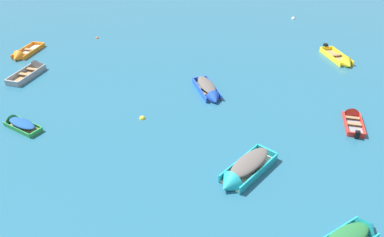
% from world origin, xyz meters
% --- Properties ---
extents(rowboat_turquoise_far_left, '(4.43, 3.67, 1.33)m').
position_xyz_m(rowboat_turquoise_far_left, '(1.45, 18.72, 0.40)').
color(rowboat_turquoise_far_left, beige).
rests_on(rowboat_turquoise_far_left, ground_plane).
extents(rowboat_blue_far_back, '(1.55, 4.20, 1.18)m').
position_xyz_m(rowboat_blue_far_back, '(2.14, 28.33, 0.35)').
color(rowboat_blue_far_back, '#4C4C51').
rests_on(rowboat_blue_far_back, ground_plane).
extents(rowboat_red_midfield_left, '(2.38, 3.34, 1.05)m').
position_xyz_m(rowboat_red_midfield_left, '(11.06, 22.59, 0.16)').
color(rowboat_red_midfield_left, gray).
rests_on(rowboat_red_midfield_left, ground_plane).
extents(rowboat_grey_distant_center, '(3.20, 4.29, 1.27)m').
position_xyz_m(rowboat_grey_distant_center, '(-11.91, 35.93, 0.22)').
color(rowboat_grey_distant_center, '#99754C').
rests_on(rowboat_grey_distant_center, ground_plane).
extents(rowboat_yellow_cluster_outer, '(1.49, 4.72, 1.24)m').
position_xyz_m(rowboat_yellow_cluster_outer, '(15.86, 31.39, 0.20)').
color(rowboat_yellow_cluster_outer, '#99754C').
rests_on(rowboat_yellow_cluster_outer, ground_plane).
extents(rowboat_green_outer_left, '(2.98, 2.98, 0.95)m').
position_xyz_m(rowboat_green_outer_left, '(-11.85, 27.09, 0.26)').
color(rowboat_green_outer_left, '#99754C').
rests_on(rowboat_green_outer_left, ground_plane).
extents(rowboat_orange_far_right, '(2.96, 4.36, 1.25)m').
position_xyz_m(rowboat_orange_far_right, '(-13.54, 39.58, 0.18)').
color(rowboat_orange_far_right, beige).
rests_on(rowboat_orange_far_right, ground_plane).
extents(rowboat_turquoise_foreground_center, '(3.93, 2.32, 1.14)m').
position_xyz_m(rowboat_turquoise_foreground_center, '(5.02, 13.47, 0.33)').
color(rowboat_turquoise_foreground_center, beige).
rests_on(rowboat_turquoise_foreground_center, ground_plane).
extents(mooring_buoy_trailing, '(0.45, 0.45, 0.45)m').
position_xyz_m(mooring_buoy_trailing, '(17.50, 44.55, 0.00)').
color(mooring_buoy_trailing, silver).
rests_on(mooring_buoy_trailing, ground_plane).
extents(mooring_buoy_outer_edge, '(0.32, 0.32, 0.32)m').
position_xyz_m(mooring_buoy_outer_edge, '(-6.40, 43.15, 0.00)').
color(mooring_buoy_outer_edge, orange).
rests_on(mooring_buoy_outer_edge, ground_plane).
extents(mooring_buoy_near_foreground, '(0.42, 0.42, 0.42)m').
position_xyz_m(mooring_buoy_near_foreground, '(-3.41, 26.09, 0.00)').
color(mooring_buoy_near_foreground, yellow).
rests_on(mooring_buoy_near_foreground, ground_plane).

